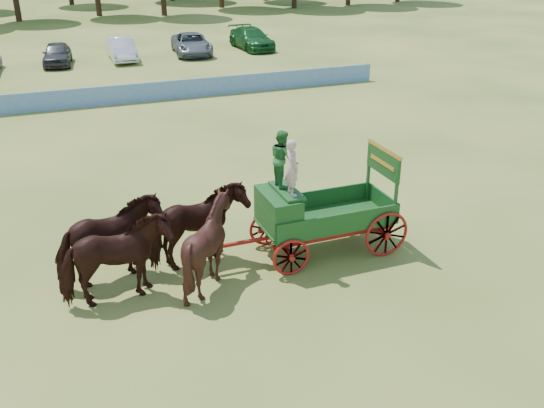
{
  "coord_description": "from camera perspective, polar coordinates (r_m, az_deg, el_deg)",
  "views": [
    {
      "loc": [
        -7.52,
        -15.27,
        8.76
      ],
      "look_at": [
        -1.59,
        -0.0,
        1.3
      ],
      "focal_mm": 40.0,
      "sensor_mm": 36.0,
      "label": 1
    }
  ],
  "objects": [
    {
      "name": "horse_lead_left",
      "position": [
        15.71,
        -14.48,
        -5.19
      ],
      "size": [
        2.93,
        1.55,
        2.38
      ],
      "primitive_type": "imported",
      "rotation": [
        0.0,
        0.0,
        1.67
      ],
      "color": "black",
      "rests_on": "ground"
    },
    {
      "name": "horse_lead_right",
      "position": [
        16.68,
        -15.0,
        -3.42
      ],
      "size": [
        3.05,
        1.95,
        2.38
      ],
      "primitive_type": "imported",
      "rotation": [
        0.0,
        0.0,
        1.83
      ],
      "color": "black",
      "rests_on": "ground"
    },
    {
      "name": "sponsor_banner",
      "position": [
        34.89,
        -10.02,
        10.47
      ],
      "size": [
        26.0,
        0.08,
        1.05
      ],
      "primitive_type": "cube",
      "color": "#1F58A9",
      "rests_on": "ground"
    },
    {
      "name": "farm_dray",
      "position": [
        17.23,
        2.88,
        0.13
      ],
      "size": [
        6.0,
        2.0,
        3.76
      ],
      "color": "#A61015",
      "rests_on": "ground"
    },
    {
      "name": "parked_cars",
      "position": [
        46.13,
        -20.52,
        13.03
      ],
      "size": [
        37.04,
        7.55,
        1.63
      ],
      "color": "silver",
      "rests_on": "ground"
    },
    {
      "name": "horse_wheel_left",
      "position": [
        16.06,
        -6.0,
        -3.78
      ],
      "size": [
        2.41,
        2.21,
        2.38
      ],
      "primitive_type": "imported",
      "rotation": [
        0.0,
        0.0,
        1.71
      ],
      "color": "black",
      "rests_on": "ground"
    },
    {
      "name": "horse_wheel_right",
      "position": [
        17.01,
        -7.0,
        -2.14
      ],
      "size": [
        3.03,
        1.85,
        2.38
      ],
      "primitive_type": "imported",
      "rotation": [
        0.0,
        0.0,
        1.79
      ],
      "color": "black",
      "rests_on": "ground"
    },
    {
      "name": "ground",
      "position": [
        19.14,
        4.44,
        -2.82
      ],
      "size": [
        160.0,
        160.0,
        0.0
      ],
      "primitive_type": "plane",
      "color": "#A29949",
      "rests_on": "ground"
    }
  ]
}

